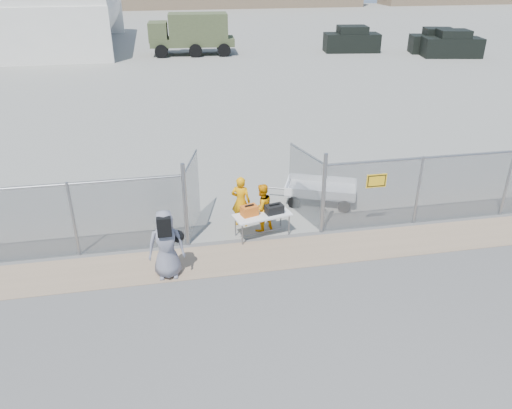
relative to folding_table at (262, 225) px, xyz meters
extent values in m
plane|color=#424141|center=(-0.21, -2.11, -0.35)|extent=(160.00, 160.00, 0.00)
cube|color=gray|center=(-0.21, 39.89, -0.35)|extent=(160.00, 80.00, 0.01)
cube|color=#937A5F|center=(-0.21, -1.11, -0.35)|extent=(44.00, 1.60, 0.01)
cube|color=orange|center=(-0.38, 0.02, 0.50)|extent=(0.54, 0.43, 0.29)
cube|color=black|center=(0.36, 0.02, 0.48)|extent=(0.58, 0.42, 0.25)
imported|color=#FB9F06|center=(-0.51, 0.75, 0.45)|extent=(0.69, 0.59, 1.61)
imported|color=#FB9F06|center=(0.05, 0.34, 0.40)|extent=(0.90, 0.82, 1.50)
imported|color=slate|center=(-2.80, -1.58, 0.58)|extent=(0.93, 0.61, 1.87)
camera|label=1|loc=(-2.61, -12.64, 7.05)|focal=35.00mm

